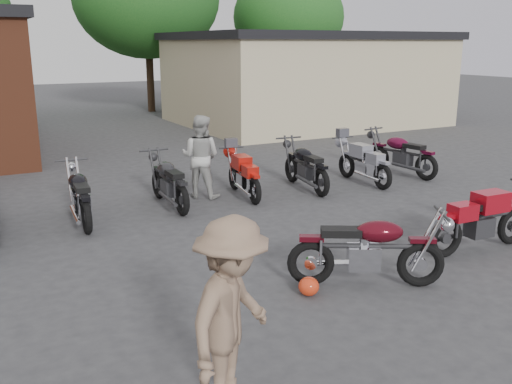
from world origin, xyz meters
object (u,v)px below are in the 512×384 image
sportbike (484,216)px  person_tan (232,317)px  vintage_motorcycle (370,245)px  row_bike_2 (79,192)px  row_bike_5 (305,164)px  row_bike_3 (168,179)px  row_bike_7 (401,151)px  person_light (201,157)px  helmet (309,286)px  row_bike_4 (243,173)px  row_bike_6 (363,160)px

sportbike → person_tan: 5.82m
vintage_motorcycle → row_bike_2: size_ratio=1.04×
vintage_motorcycle → row_bike_5: size_ratio=1.01×
vintage_motorcycle → row_bike_3: bearing=131.7°
row_bike_5 → row_bike_7: (3.00, 0.07, 0.01)m
row_bike_3 → person_light: bearing=-66.7°
helmet → row_bike_4: (1.58, 5.06, 0.42)m
row_bike_3 → row_bike_5: 3.35m
person_tan → row_bike_6: size_ratio=0.96×
helmet → row_bike_5: bearing=57.5°
row_bike_3 → row_bike_4: (1.75, -0.03, -0.05)m
person_light → row_bike_5: (2.45, -0.48, -0.31)m
row_bike_2 → row_bike_3: size_ratio=1.00×
row_bike_3 → vintage_motorcycle: bearing=-167.5°
sportbike → row_bike_7: row_bike_7 is taller
person_light → row_bike_2: person_light is taller
row_bike_2 → row_bike_4: size_ratio=1.08×
person_light → sportbike: bearing=162.2°
row_bike_7 → person_tan: bearing=120.9°
sportbike → row_bike_2: bearing=142.7°
person_light → row_bike_2: size_ratio=0.90×
row_bike_6 → row_bike_7: row_bike_7 is taller
row_bike_5 → sportbike: bearing=-169.8°
row_bike_5 → vintage_motorcycle: bearing=162.5°
vintage_motorcycle → row_bike_5: bearing=96.2°
row_bike_3 → row_bike_7: (6.35, -0.04, 0.03)m
person_tan → row_bike_7: size_ratio=0.88×
person_light → row_bike_3: 1.02m
row_bike_3 → person_tan: bearing=165.8°
row_bike_7 → row_bike_2: bearing=82.6°
person_tan → person_light: bearing=32.5°
vintage_motorcycle → row_bike_4: vintage_motorcycle is taller
row_bike_2 → row_bike_6: (6.78, -0.05, -0.02)m
row_bike_4 → row_bike_6: (3.16, -0.27, 0.02)m
row_bike_4 → row_bike_5: row_bike_5 is taller
helmet → person_tan: 2.78m
person_light → row_bike_2: (-2.77, -0.62, -0.33)m
person_tan → row_bike_4: (3.58, 6.80, -0.40)m
vintage_motorcycle → row_bike_6: vintage_motorcycle is taller
row_bike_3 → row_bike_4: 1.75m
sportbike → row_bike_5: size_ratio=0.98×
row_bike_3 → helmet: bearing=-177.3°
row_bike_3 → row_bike_4: size_ratio=1.09×
row_bike_6 → row_bike_7: (1.44, 0.26, 0.05)m
vintage_motorcycle → row_bike_7: 7.40m
person_light → person_tan: bearing=114.0°
vintage_motorcycle → helmet: bearing=-158.3°
person_tan → row_bike_5: (5.18, 6.73, -0.34)m
row_bike_3 → row_bike_6: row_bike_3 is taller
row_bike_2 → row_bike_4: (3.62, 0.21, -0.05)m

